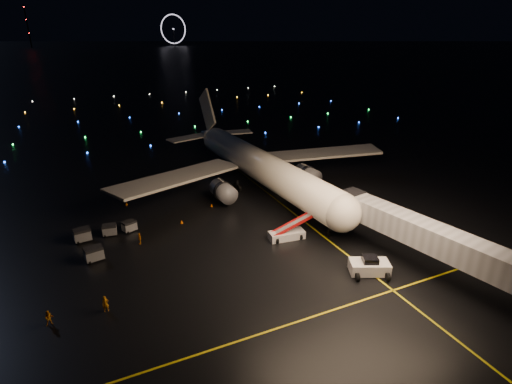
# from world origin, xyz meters

# --- Properties ---
(ground) EXTENTS (2000.00, 2000.00, 0.00)m
(ground) POSITION_xyz_m (0.00, 300.00, 0.00)
(ground) COLOR black
(ground) RESTS_ON ground
(lane_centre) EXTENTS (0.25, 80.00, 0.02)m
(lane_centre) POSITION_xyz_m (12.00, 15.00, 0.01)
(lane_centre) COLOR #D0BB0C
(lane_centre) RESTS_ON ground
(lane_cross) EXTENTS (60.00, 0.25, 0.02)m
(lane_cross) POSITION_xyz_m (-5.00, -10.00, 0.01)
(lane_cross) COLOR #D0BB0C
(lane_cross) RESTS_ON ground
(airliner) EXTENTS (56.81, 54.29, 15.23)m
(airliner) POSITION_xyz_m (11.28, 26.90, 7.62)
(airliner) COLOR silver
(airliner) RESTS_ON ground
(pushback_tug) EXTENTS (5.22, 4.14, 2.21)m
(pushback_tug) POSITION_xyz_m (11.81, -6.04, 1.10)
(pushback_tug) COLOR silver
(pushback_tug) RESTS_ON ground
(belt_loader) EXTENTS (7.47, 2.84, 3.53)m
(belt_loader) POSITION_xyz_m (6.95, 5.64, 1.77)
(belt_loader) COLOR silver
(belt_loader) RESTS_ON ground
(crew_a) EXTENTS (0.69, 0.49, 1.81)m
(crew_a) POSITION_xyz_m (-17.64, -0.19, 0.90)
(crew_a) COLOR orange
(crew_a) RESTS_ON ground
(crew_b) EXTENTS (0.84, 0.67, 1.67)m
(crew_b) POSITION_xyz_m (-22.92, -0.07, 0.83)
(crew_b) COLOR orange
(crew_b) RESTS_ON ground
(crew_c) EXTENTS (0.49, 1.01, 1.66)m
(crew_c) POSITION_xyz_m (-12.00, 12.70, 0.83)
(crew_c) COLOR orange
(crew_c) RESTS_ON ground
(safety_cone_0) EXTENTS (0.49, 0.49, 0.49)m
(safety_cone_0) POSITION_xyz_m (0.93, 20.39, 0.24)
(safety_cone_0) COLOR #FC6500
(safety_cone_0) RESTS_ON ground
(safety_cone_1) EXTENTS (0.50, 0.50, 0.51)m
(safety_cone_1) POSITION_xyz_m (6.58, 26.08, 0.26)
(safety_cone_1) COLOR #FC6500
(safety_cone_1) RESTS_ON ground
(safety_cone_2) EXTENTS (0.53, 0.53, 0.52)m
(safety_cone_2) POSITION_xyz_m (-5.20, 16.51, 0.26)
(safety_cone_2) COLOR #FC6500
(safety_cone_2) RESTS_ON ground
(safety_cone_3) EXTENTS (0.50, 0.50, 0.53)m
(safety_cone_3) POSITION_xyz_m (-11.79, 27.01, 0.27)
(safety_cone_3) COLOR #FC6500
(safety_cone_3) RESTS_ON ground
(ferris_wheel) EXTENTS (49.33, 16.80, 52.00)m
(ferris_wheel) POSITION_xyz_m (170.00, 720.00, 26.00)
(ferris_wheel) COLOR black
(ferris_wheel) RESTS_ON ground
(radio_mast) EXTENTS (1.80, 1.80, 64.00)m
(radio_mast) POSITION_xyz_m (-60.00, 740.00, 32.00)
(radio_mast) COLOR black
(radio_mast) RESTS_ON ground
(taxiway_lights) EXTENTS (164.00, 92.00, 0.36)m
(taxiway_lights) POSITION_xyz_m (0.00, 106.00, 0.18)
(taxiway_lights) COLOR black
(taxiway_lights) RESTS_ON ground
(baggage_cart_0) EXTENTS (2.20, 1.88, 1.58)m
(baggage_cart_0) POSITION_xyz_m (-12.71, 17.15, 0.79)
(baggage_cart_0) COLOR gray
(baggage_cart_0) RESTS_ON ground
(baggage_cart_1) EXTENTS (2.43, 1.91, 1.85)m
(baggage_cart_1) POSITION_xyz_m (-17.97, 10.84, 0.93)
(baggage_cart_1) COLOR gray
(baggage_cart_1) RESTS_ON ground
(baggage_cart_2) EXTENTS (2.05, 1.57, 1.60)m
(baggage_cart_2) POSITION_xyz_m (-15.44, 17.10, 0.80)
(baggage_cart_2) COLOR gray
(baggage_cart_2) RESTS_ON ground
(baggage_cart_3) EXTENTS (2.38, 1.82, 1.85)m
(baggage_cart_3) POSITION_xyz_m (-19.04, 16.84, 0.93)
(baggage_cart_3) COLOR gray
(baggage_cart_3) RESTS_ON ground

